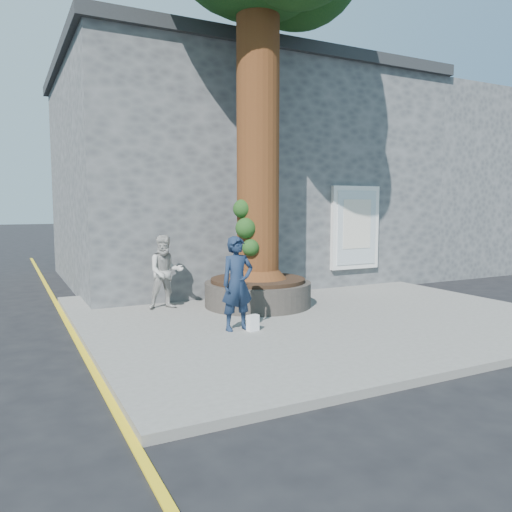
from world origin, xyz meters
name	(u,v)px	position (x,y,z in m)	size (l,w,h in m)	color
ground	(269,337)	(0.00, 0.00, 0.00)	(120.00, 120.00, 0.00)	black
pavement	(310,314)	(1.50, 1.00, 0.06)	(9.00, 8.00, 0.12)	slate
yellow_line	(78,344)	(-3.05, 1.00, 0.00)	(0.10, 30.00, 0.01)	yellow
stone_shop	(231,178)	(2.50, 7.20, 3.16)	(10.30, 8.30, 6.30)	#484A4C
neighbour_shop	(417,187)	(10.50, 7.20, 3.00)	(6.00, 8.00, 6.00)	#484A4C
planter	(258,292)	(0.80, 2.00, 0.41)	(2.30, 2.30, 0.60)	black
man	(237,283)	(-0.49, 0.26, 0.94)	(0.60, 0.39, 1.64)	#16243C
woman	(166,272)	(-1.07, 2.60, 0.90)	(0.76, 0.59, 1.55)	#AFADA8
shopping_bag	(253,323)	(-0.28, 0.07, 0.26)	(0.20, 0.12, 0.28)	white
plant_a	(239,278)	(-0.05, 1.15, 0.90)	(0.19, 0.13, 0.36)	gray
plant_b	(268,266)	(1.28, 2.42, 0.91)	(0.21, 0.21, 0.38)	gray
plant_c	(239,279)	(-0.05, 1.15, 0.87)	(0.17, 0.17, 0.30)	gray
plant_d	(273,266)	(1.65, 2.85, 0.86)	(0.25, 0.22, 0.28)	gray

